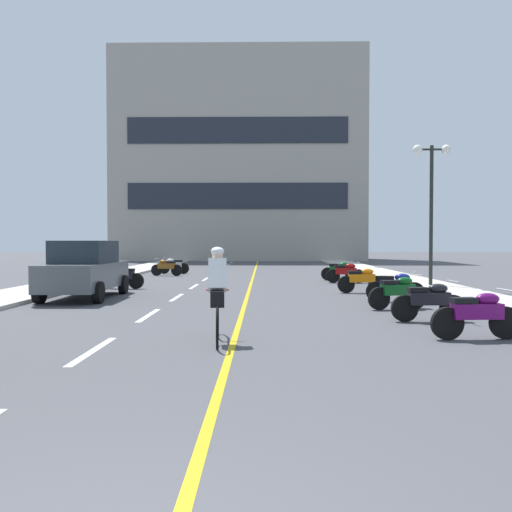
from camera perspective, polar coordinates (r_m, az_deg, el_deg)
ground_plane at (r=23.27m, az=-1.09°, el=-2.81°), size 140.00×140.00×0.00m
curb_left at (r=27.44m, az=-16.08°, el=-2.08°), size 2.40×72.00×0.12m
curb_right at (r=27.02m, az=14.59°, el=-2.12°), size 2.40×72.00×0.12m
lane_dash_1 at (r=8.83m, az=-17.83°, el=-10.08°), size 0.14×2.20×0.01m
lane_dash_2 at (r=12.63m, az=-11.97°, el=-6.53°), size 0.14×2.20×0.01m
lane_dash_3 at (r=16.52m, az=-8.88°, el=-4.61°), size 0.14×2.20×0.01m
lane_dash_4 at (r=20.46m, az=-6.99°, el=-3.41°), size 0.14×2.20×0.01m
lane_dash_5 at (r=24.42m, az=-5.71°, el=-2.60°), size 0.14×2.20×0.01m
lane_dash_6 at (r=28.38m, az=-4.79°, el=-2.02°), size 0.14×2.20×0.01m
lane_dash_7 at (r=32.36m, az=-4.09°, el=-1.58°), size 0.14×2.20×0.01m
lane_dash_8 at (r=36.34m, az=-3.55°, el=-1.23°), size 0.14×2.20×0.01m
lane_dash_9 at (r=40.33m, az=-3.11°, el=-0.96°), size 0.14×2.20×0.01m
lane_dash_10 at (r=44.31m, az=-2.76°, el=-0.73°), size 0.14×2.20×0.01m
lane_dash_11 at (r=48.30m, az=-2.46°, el=-0.54°), size 0.14×2.20×0.01m
centre_line_yellow at (r=26.26m, az=-0.32°, el=-2.30°), size 0.12×66.00×0.01m
office_building at (r=52.44m, az=-1.84°, el=10.71°), size 24.33×9.18×20.23m
street_lamp_mid at (r=20.85m, az=19.11°, el=7.73°), size 1.46×0.36×5.40m
parked_car_near at (r=16.91m, az=-18.66°, el=-1.43°), size 1.98×4.23×1.82m
motorcycle_1 at (r=10.11m, az=23.61°, el=-5.96°), size 1.70×0.60×0.92m
motorcycle_2 at (r=11.97m, az=18.91°, el=-4.76°), size 1.70×0.60×0.92m
motorcycle_3 at (r=13.95m, az=15.69°, el=-3.85°), size 1.66×0.73×0.92m
motorcycle_4 at (r=15.59m, az=15.41°, el=-3.28°), size 1.67×0.69×0.92m
motorcycle_5 at (r=18.09m, az=11.82°, el=-2.60°), size 1.70×0.60×0.92m
motorcycle_6 at (r=20.00m, az=-14.83°, el=-2.22°), size 1.70×0.60×0.92m
motorcycle_7 at (r=22.35m, az=10.08°, el=-1.80°), size 1.70×0.60×0.92m
motorcycle_8 at (r=23.80m, az=9.40°, el=-1.59°), size 1.69×0.62×0.92m
motorcycle_9 at (r=27.15m, az=-10.04°, el=-1.21°), size 1.70×0.60×0.92m
motorcycle_10 at (r=28.87m, az=-9.22°, el=-1.04°), size 1.70×0.60×0.92m
cyclist_rider at (r=9.01m, az=-4.35°, el=-4.09°), size 0.42×1.77×1.71m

